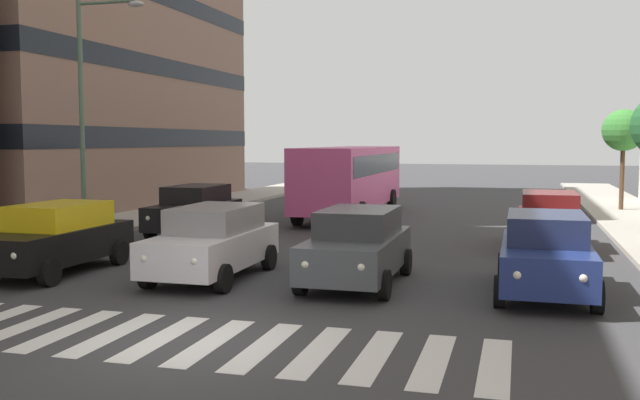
# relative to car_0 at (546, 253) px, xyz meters

# --- Properties ---
(ground_plane) EXTENTS (180.00, 180.00, 0.00)m
(ground_plane) POSITION_rel_car_0_xyz_m (5.81, 5.25, -0.89)
(ground_plane) COLOR #38383A
(crosswalk_markings) EXTENTS (10.35, 2.80, 0.01)m
(crosswalk_markings) POSITION_rel_car_0_xyz_m (5.81, 5.25, -0.88)
(crosswalk_markings) COLOR silver
(crosswalk_markings) RESTS_ON ground_plane
(car_0) EXTENTS (2.02, 4.44, 1.72)m
(car_0) POSITION_rel_car_0_xyz_m (0.00, 0.00, 0.00)
(car_0) COLOR navy
(car_0) RESTS_ON ground_plane
(car_1) EXTENTS (2.02, 4.44, 1.72)m
(car_1) POSITION_rel_car_0_xyz_m (4.10, -0.00, 0.00)
(car_1) COLOR #474C51
(car_1) RESTS_ON ground_plane
(car_2) EXTENTS (2.02, 4.44, 1.72)m
(car_2) POSITION_rel_car_0_xyz_m (7.57, 0.26, 0.00)
(car_2) COLOR silver
(car_2) RESTS_ON ground_plane
(car_3) EXTENTS (2.02, 4.44, 1.72)m
(car_3) POSITION_rel_car_0_xyz_m (11.62, 0.68, 0.00)
(car_3) COLOR black
(car_3) RESTS_ON ground_plane
(car_row2_0) EXTENTS (2.02, 4.44, 1.72)m
(car_row2_0) POSITION_rel_car_0_xyz_m (-0.33, -6.71, 0.00)
(car_row2_0) COLOR maroon
(car_row2_0) RESTS_ON ground_plane
(car_row2_1) EXTENTS (2.02, 4.44, 1.72)m
(car_row2_1) POSITION_rel_car_0_xyz_m (11.44, -6.78, 0.00)
(car_row2_1) COLOR black
(car_row2_1) RESTS_ON ground_plane
(bus_behind_traffic) EXTENTS (2.78, 10.50, 3.00)m
(bus_behind_traffic) POSITION_rel_car_0_xyz_m (7.57, -14.01, 0.97)
(bus_behind_traffic) COLOR #DB5193
(bus_behind_traffic) RESTS_ON ground_plane
(street_lamp_right) EXTENTS (2.46, 0.28, 7.74)m
(street_lamp_right) POSITION_rel_car_0_xyz_m (14.27, -4.96, 3.90)
(street_lamp_right) COLOR #4C6B56
(street_lamp_right) RESTS_ON sidewalk_right
(street_tree_3) EXTENTS (1.89, 1.89, 4.55)m
(street_tree_3) POSITION_rel_car_0_xyz_m (-3.93, -19.02, 2.83)
(street_tree_3) COLOR #513823
(street_tree_3) RESTS_ON sidewalk_left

